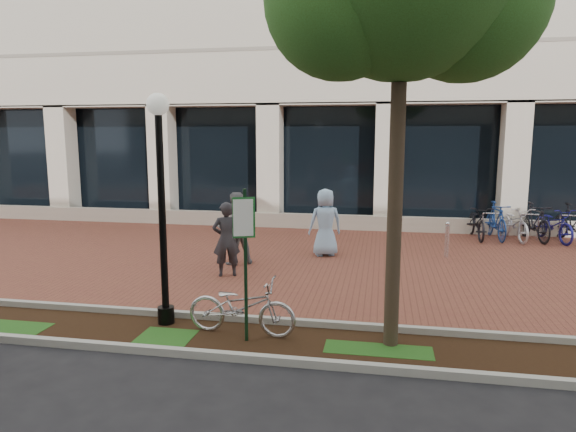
% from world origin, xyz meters
% --- Properties ---
extents(ground, '(120.00, 120.00, 0.00)m').
position_xyz_m(ground, '(0.00, 0.00, 0.00)').
color(ground, black).
rests_on(ground, ground).
extents(brick_plaza, '(40.00, 9.00, 0.01)m').
position_xyz_m(brick_plaza, '(0.00, 0.00, 0.01)').
color(brick_plaza, brown).
rests_on(brick_plaza, ground).
extents(planting_strip, '(40.00, 1.50, 0.01)m').
position_xyz_m(planting_strip, '(0.00, -5.25, 0.01)').
color(planting_strip, black).
rests_on(planting_strip, ground).
extents(curb_plaza_side, '(40.00, 0.12, 0.12)m').
position_xyz_m(curb_plaza_side, '(0.00, -4.50, 0.06)').
color(curb_plaza_side, '#A0A198').
rests_on(curb_plaza_side, ground).
extents(curb_street_side, '(40.00, 0.12, 0.12)m').
position_xyz_m(curb_street_side, '(0.00, -6.00, 0.06)').
color(curb_street_side, '#A0A198').
rests_on(curb_street_side, ground).
extents(parking_sign, '(0.34, 0.07, 2.39)m').
position_xyz_m(parking_sign, '(-0.15, -5.30, 1.53)').
color(parking_sign, '#13351C').
rests_on(parking_sign, ground).
extents(lamppost, '(0.36, 0.36, 3.85)m').
position_xyz_m(lamppost, '(-1.69, -4.81, 2.18)').
color(lamppost, black).
rests_on(lamppost, ground).
extents(locked_bicycle, '(1.83, 0.73, 0.94)m').
position_xyz_m(locked_bicycle, '(-0.29, -5.03, 0.47)').
color(locked_bicycle, '#BCBDC1').
rests_on(locked_bicycle, ground).
extents(pedestrian_left, '(0.73, 0.61, 1.71)m').
position_xyz_m(pedestrian_left, '(-1.55, -1.76, 0.85)').
color(pedestrian_left, '#28272C').
rests_on(pedestrian_left, ground).
extents(pedestrian_mid, '(1.11, 1.05, 1.80)m').
position_xyz_m(pedestrian_mid, '(-1.66, -0.67, 0.90)').
color(pedestrian_mid, slate).
rests_on(pedestrian_mid, ground).
extents(pedestrian_right, '(1.02, 0.85, 1.79)m').
position_xyz_m(pedestrian_right, '(0.42, 0.62, 0.90)').
color(pedestrian_right, '#9AC2E6').
rests_on(pedestrian_right, ground).
extents(bollard, '(0.12, 0.12, 0.96)m').
position_xyz_m(bollard, '(3.57, 0.99, 0.49)').
color(bollard, silver).
rests_on(bollard, ground).
extents(bike_rack_cluster, '(3.70, 2.08, 1.15)m').
position_xyz_m(bike_rack_cluster, '(6.13, 3.73, 0.54)').
color(bike_rack_cluster, black).
rests_on(bike_rack_cluster, ground).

